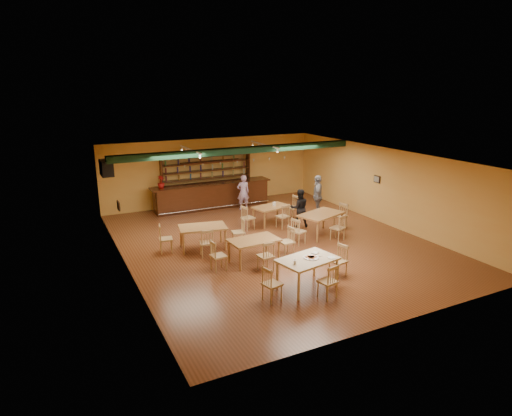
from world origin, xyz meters
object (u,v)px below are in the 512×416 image
bar_counter (212,196)px  patron_bar (243,192)px  patron_right_a (299,208)px  dining_table_a (203,237)px  near_table (307,273)px  dining_table_c (254,251)px  dining_table_b (271,215)px  dining_table_d (321,224)px

bar_counter → patron_bar: bearing=-35.8°
bar_counter → patron_right_a: bearing=-62.6°
patron_bar → bar_counter: bearing=-29.5°
dining_table_a → near_table: near_table is taller
dining_table_c → dining_table_a: bearing=115.2°
dining_table_b → patron_bar: 2.42m
dining_table_a → dining_table_c: dining_table_a is taller
dining_table_d → bar_counter: bearing=94.3°
dining_table_a → patron_bar: size_ratio=1.00×
near_table → patron_right_a: bearing=49.3°
dining_table_d → patron_bar: size_ratio=1.07×
dining_table_c → near_table: size_ratio=0.97×
near_table → patron_bar: (1.70, 7.82, 0.35)m
dining_table_a → patron_right_a: bearing=18.5°
dining_table_a → near_table: size_ratio=0.99×
dining_table_b → bar_counter: bearing=99.7°
patron_bar → dining_table_a: bearing=55.7°
near_table → patron_bar: size_ratio=1.01×
dining_table_c → patron_right_a: patron_right_a is taller
dining_table_a → dining_table_d: (4.32, -0.64, 0.03)m
near_table → patron_right_a: 5.34m
dining_table_c → patron_right_a: size_ratio=1.02×
dining_table_b → patron_right_a: (0.80, -0.80, 0.39)m
dining_table_b → dining_table_d: 2.25m
dining_table_b → near_table: near_table is taller
dining_table_a → dining_table_c: bearing=-50.9°
dining_table_c → patron_bar: bearing=65.0°
dining_table_d → patron_bar: 4.56m
dining_table_b → near_table: size_ratio=0.90×
dining_table_d → dining_table_c: bearing=-178.8°
dining_table_c → patron_right_a: (3.15, 2.43, 0.36)m
dining_table_b → patron_bar: patron_bar is taller
near_table → dining_table_a: bearing=99.5°
patron_right_a → near_table: bearing=78.8°
dining_table_d → patron_bar: bearing=85.0°
dining_table_a → patron_right_a: 4.22m
dining_table_a → bar_counter: bearing=76.0°
dining_table_b → dining_table_d: dining_table_d is taller
bar_counter → patron_bar: patron_bar is taller
dining_table_c → bar_counter: bearing=77.1°
dining_table_d → patron_bar: patron_bar is taller
patron_right_a → dining_table_b: bearing=-26.7°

